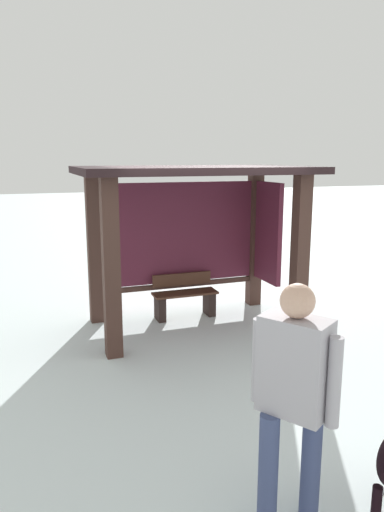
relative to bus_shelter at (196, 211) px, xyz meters
name	(u,v)px	position (x,y,z in m)	size (l,w,h in m)	color
ground_plane	(194,326)	(-0.09, -0.18, -1.77)	(60.00, 60.00, 0.00)	white
bus_shelter	(196,211)	(0.00, 0.00, 0.00)	(3.37, 2.06, 2.44)	#432B24
bench_left_inside	(185,298)	(-0.09, 0.28, -1.45)	(1.05, 0.36, 0.71)	#503023
person_walking	(294,387)	(-0.84, -4.23, -0.72)	(0.52, 0.59, 1.77)	#ABA6AE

